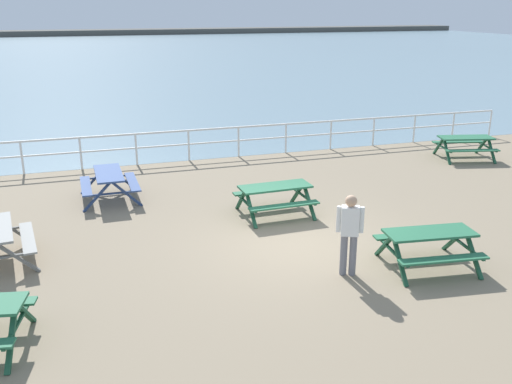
{
  "coord_description": "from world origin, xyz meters",
  "views": [
    {
      "loc": [
        -4.48,
        -10.86,
        5.1
      ],
      "look_at": [
        -0.5,
        1.48,
        0.8
      ],
      "focal_mm": 39.74,
      "sensor_mm": 36.0,
      "label": 1
    }
  ],
  "objects_px": {
    "picnic_table_mid_centre": "(429,240)",
    "picnic_table_seaward": "(275,193)",
    "visitor": "(350,230)",
    "picnic_table_far_left": "(109,179)",
    "picnic_table_near_right": "(465,142)"
  },
  "relations": [
    {
      "from": "picnic_table_mid_centre",
      "to": "visitor",
      "type": "distance_m",
      "value": 1.75
    },
    {
      "from": "picnic_table_far_left",
      "to": "picnic_table_seaward",
      "type": "bearing_deg",
      "value": -123.08
    },
    {
      "from": "picnic_table_mid_centre",
      "to": "picnic_table_far_left",
      "type": "height_order",
      "value": "same"
    },
    {
      "from": "visitor",
      "to": "picnic_table_far_left",
      "type": "bearing_deg",
      "value": -122.46
    },
    {
      "from": "picnic_table_near_right",
      "to": "picnic_table_far_left",
      "type": "height_order",
      "value": "same"
    },
    {
      "from": "picnic_table_far_left",
      "to": "visitor",
      "type": "bearing_deg",
      "value": -146.4
    },
    {
      "from": "picnic_table_mid_centre",
      "to": "picnic_table_near_right",
      "type": "bearing_deg",
      "value": 55.75
    },
    {
      "from": "picnic_table_near_right",
      "to": "visitor",
      "type": "distance_m",
      "value": 10.41
    },
    {
      "from": "picnic_table_mid_centre",
      "to": "picnic_table_far_left",
      "type": "bearing_deg",
      "value": 140.09
    },
    {
      "from": "picnic_table_seaward",
      "to": "visitor",
      "type": "height_order",
      "value": "visitor"
    },
    {
      "from": "picnic_table_seaward",
      "to": "visitor",
      "type": "bearing_deg",
      "value": -88.06
    },
    {
      "from": "picnic_table_mid_centre",
      "to": "picnic_table_seaward",
      "type": "xyz_separation_m",
      "value": [
        -1.93,
        3.81,
        0.0
      ]
    },
    {
      "from": "picnic_table_near_right",
      "to": "picnic_table_seaward",
      "type": "distance_m",
      "value": 8.71
    },
    {
      "from": "picnic_table_far_left",
      "to": "picnic_table_seaward",
      "type": "distance_m",
      "value": 4.64
    },
    {
      "from": "visitor",
      "to": "picnic_table_mid_centre",
      "type": "bearing_deg",
      "value": 107.14
    }
  ]
}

